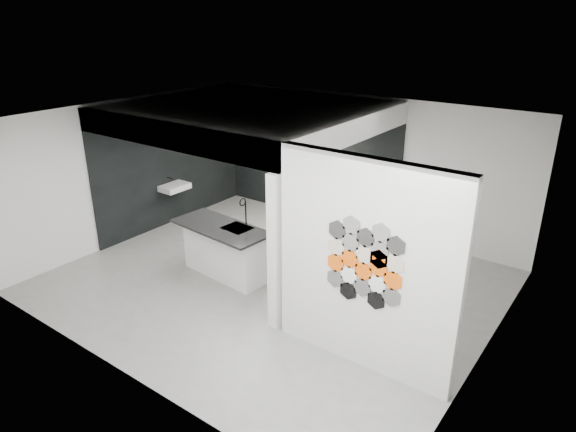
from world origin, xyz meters
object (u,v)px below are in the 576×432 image
at_px(kitchen_island, 225,249).
at_px(glass_vase, 365,167).
at_px(bottle_dark, 294,153).
at_px(wall_basin, 175,187).
at_px(glass_bowl, 365,168).
at_px(kettle, 347,164).
at_px(utensil_cup, 273,151).
at_px(partition_panel, 365,267).
at_px(stockpot, 272,149).

xyz_separation_m(kitchen_island, glass_vase, (0.99, 3.12, 0.91)).
height_order(glass_vase, bottle_dark, bottle_dark).
xyz_separation_m(wall_basin, glass_bowl, (3.39, 2.07, 0.51)).
distance_m(glass_bowl, bottle_dark, 1.76).
distance_m(kettle, bottle_dark, 1.34).
distance_m(kettle, glass_vase, 0.42).
bearing_deg(utensil_cup, glass_bowl, 0.00).
distance_m(kitchen_island, utensil_cup, 3.51).
distance_m(partition_panel, glass_vase, 4.39).
xyz_separation_m(partition_panel, glass_bowl, (-2.08, 3.87, -0.04)).
relative_size(kitchen_island, kettle, 10.92).
xyz_separation_m(kitchen_island, kettle, (0.57, 3.12, 0.91)).
relative_size(partition_panel, wall_basin, 4.67).
bearing_deg(kitchen_island, utensil_cup, 118.38).
relative_size(glass_vase, utensil_cup, 1.53).
bearing_deg(glass_bowl, glass_vase, 0.00).
height_order(glass_bowl, utensil_cup, utensil_cup).
relative_size(partition_panel, utensil_cup, 27.03).
bearing_deg(bottle_dark, wall_basin, -128.25).
bearing_deg(glass_vase, glass_bowl, 0.00).
bearing_deg(kettle, partition_panel, -38.67).
xyz_separation_m(kitchen_island, glass_bowl, (0.99, 3.12, 0.88)).
relative_size(glass_bowl, bottle_dark, 0.76).
xyz_separation_m(glass_bowl, utensil_cup, (-2.34, 0.00, 0.01)).
bearing_deg(kitchen_island, stockpot, 119.01).
bearing_deg(kettle, glass_vase, 18.47).
bearing_deg(kettle, wall_basin, -126.71).
xyz_separation_m(kitchen_island, utensil_cup, (-1.35, 3.12, 0.89)).
distance_m(stockpot, glass_bowl, 2.38).
bearing_deg(bottle_dark, utensil_cup, 180.00).
bearing_deg(glass_vase, kitchen_island, -107.66).
bearing_deg(bottle_dark, partition_panel, -45.21).
bearing_deg(stockpot, partition_panel, -40.94).
distance_m(kitchen_island, glass_bowl, 3.39).
distance_m(wall_basin, stockpot, 2.36).
relative_size(wall_basin, kettle, 3.55).
height_order(kitchen_island, glass_vase, glass_vase).
distance_m(kitchen_island, kettle, 3.30).
bearing_deg(wall_basin, glass_bowl, 31.35).
relative_size(kettle, utensil_cup, 1.63).
height_order(kettle, utensil_cup, kettle).
height_order(kettle, glass_bowl, kettle).
bearing_deg(glass_vase, wall_basin, -148.65).
bearing_deg(utensil_cup, wall_basin, -116.95).
bearing_deg(wall_basin, kettle, 34.82).
distance_m(kettle, utensil_cup, 1.92).
bearing_deg(stockpot, kitchen_island, -66.01).
height_order(glass_bowl, bottle_dark, bottle_dark).
bearing_deg(partition_panel, glass_vase, 118.23).
xyz_separation_m(wall_basin, kettle, (2.97, 2.07, 0.54)).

